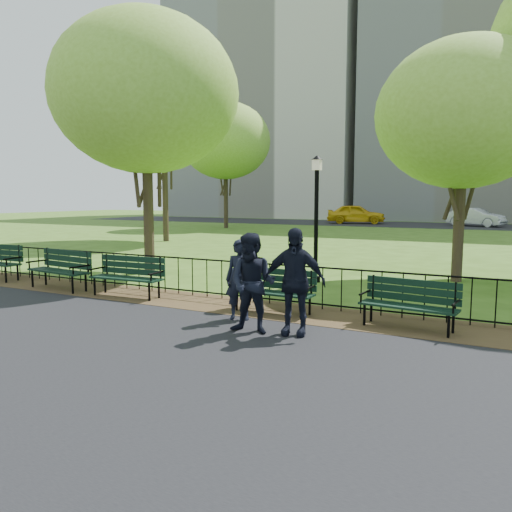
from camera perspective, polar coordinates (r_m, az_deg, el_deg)
The scene contains 21 objects.
ground at distance 8.83m, azimuth -0.58°, elevation -8.40°, with size 120.00×120.00×0.00m, color #375A17.
asphalt_path at distance 6.19m, azimuth -15.99°, elevation -15.39°, with size 60.00×9.20×0.01m, color black.
dirt_strip at distance 10.14m, azimuth 3.40°, elevation -6.33°, with size 60.00×1.60×0.01m, color #3B2C18.
far_street at distance 42.79m, azimuth 21.88°, elevation 3.22°, with size 70.00×9.00×0.01m, color black.
iron_fence at distance 10.49m, azimuth 4.53°, elevation -3.19°, with size 24.06×0.06×1.00m.
apartment_west at distance 62.24m, azimuth 2.22°, elevation 16.68°, with size 22.00×15.00×26.00m, color beige.
apartment_mid at distance 57.00m, azimuth 26.02°, elevation 18.99°, with size 24.00×15.00×30.00m, color #BAB4A9.
park_bench_main at distance 10.06m, azimuth 0.00°, elevation -3.00°, with size 1.82×0.55×0.95m.
park_bench_left_a at distance 11.93m, azimuth -14.33°, elevation -1.77°, with size 1.82×0.64×1.02m.
park_bench_left_b at distance 13.40m, azimuth -21.32°, elevation -0.98°, with size 1.93×0.79×1.07m.
park_bench_right_a at distance 9.15m, azimuth 17.18°, elevation -4.69°, with size 1.71×0.70×0.95m.
lamppost at distance 13.54m, azimuth 6.90°, elevation 4.80°, with size 0.31×0.31×3.41m.
tree_near_w at distance 15.77m, azimuth -12.52°, elevation 17.66°, with size 5.51×5.51×7.68m.
tree_near_e at distance 14.76m, azimuth 22.69°, elevation 14.72°, with size 4.63×4.63×6.46m.
tree_mid_w at distance 26.89m, azimuth -10.56°, elevation 17.09°, with size 7.41×7.41×10.33m.
tree_far_w at distance 37.29m, azimuth -3.51°, elevation 13.01°, with size 6.57×6.57×9.15m.
person_left at distance 9.35m, azimuth -1.84°, elevation -2.73°, with size 0.55×0.36×1.51m, color black.
person_mid at distance 8.40m, azimuth -0.36°, elevation -3.15°, with size 0.83×0.43×1.70m, color black.
person_right at distance 8.33m, azimuth 4.36°, elevation -2.92°, with size 1.05×0.43×1.80m, color black.
taxi at distance 43.81m, azimuth 11.37°, elevation 4.74°, with size 1.96×4.87×1.66m, color gold.
sedan_silver at distance 42.55m, azimuth 23.81°, elevation 4.08°, with size 1.51×4.33×1.43m, color #ACAFB4.
Camera 1 is at (3.98, -7.54, 2.32)m, focal length 35.00 mm.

